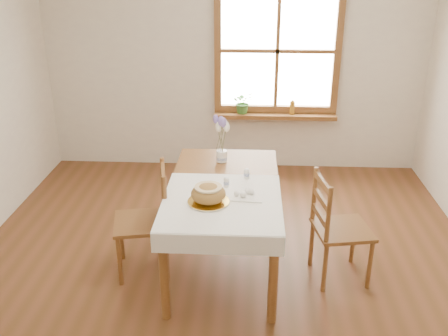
% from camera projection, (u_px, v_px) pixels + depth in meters
% --- Properties ---
extents(ground, '(5.00, 5.00, 0.00)m').
position_uv_depth(ground, '(222.00, 283.00, 4.10)').
color(ground, brown).
rests_on(ground, ground).
extents(room_walls, '(4.60, 5.10, 2.65)m').
position_uv_depth(room_walls, '(222.00, 78.00, 3.42)').
color(room_walls, beige).
rests_on(room_walls, ground).
extents(window, '(1.46, 0.08, 1.46)m').
position_uv_depth(window, '(277.00, 51.00, 5.76)').
color(window, brown).
rests_on(window, ground).
extents(window_sill, '(1.46, 0.20, 0.05)m').
position_uv_depth(window_sill, '(275.00, 116.00, 6.00)').
color(window_sill, brown).
rests_on(window_sill, ground).
extents(dining_table, '(0.90, 1.60, 0.75)m').
position_uv_depth(dining_table, '(224.00, 194.00, 4.11)').
color(dining_table, brown).
rests_on(dining_table, ground).
extents(table_linen, '(0.91, 0.99, 0.01)m').
position_uv_depth(table_linen, '(222.00, 201.00, 3.80)').
color(table_linen, white).
rests_on(table_linen, dining_table).
extents(chair_left, '(0.54, 0.52, 0.94)m').
position_uv_depth(chair_left, '(141.00, 221.00, 4.10)').
color(chair_left, brown).
rests_on(chair_left, ground).
extents(chair_right, '(0.52, 0.50, 0.92)m').
position_uv_depth(chair_right, '(342.00, 228.00, 4.01)').
color(chair_right, brown).
rests_on(chair_right, ground).
extents(bread_plate, '(0.32, 0.32, 0.02)m').
position_uv_depth(bread_plate, '(208.00, 202.00, 3.76)').
color(bread_plate, white).
rests_on(bread_plate, table_linen).
extents(bread_loaf, '(0.26, 0.26, 0.14)m').
position_uv_depth(bread_loaf, '(208.00, 192.00, 3.73)').
color(bread_loaf, olive).
rests_on(bread_loaf, bread_plate).
extents(egg_napkin, '(0.27, 0.24, 0.01)m').
position_uv_depth(egg_napkin, '(246.00, 195.00, 3.87)').
color(egg_napkin, white).
rests_on(egg_napkin, table_linen).
extents(eggs, '(0.21, 0.19, 0.04)m').
position_uv_depth(eggs, '(247.00, 192.00, 3.85)').
color(eggs, silver).
rests_on(eggs, egg_napkin).
extents(salt_shaker, '(0.06, 0.06, 0.09)m').
position_uv_depth(salt_shaker, '(226.00, 182.00, 4.01)').
color(salt_shaker, white).
rests_on(salt_shaker, table_linen).
extents(pepper_shaker, '(0.05, 0.05, 0.09)m').
position_uv_depth(pepper_shaker, '(247.00, 173.00, 4.15)').
color(pepper_shaker, white).
rests_on(pepper_shaker, table_linen).
extents(flower_vase, '(0.12, 0.12, 0.10)m').
position_uv_depth(flower_vase, '(222.00, 157.00, 4.50)').
color(flower_vase, white).
rests_on(flower_vase, dining_table).
extents(lavender_bouquet, '(0.17, 0.17, 0.31)m').
position_uv_depth(lavender_bouquet, '(222.00, 135.00, 4.41)').
color(lavender_bouquet, '#7560AA').
rests_on(lavender_bouquet, flower_vase).
extents(potted_plant, '(0.28, 0.30, 0.21)m').
position_uv_depth(potted_plant, '(243.00, 105.00, 5.97)').
color(potted_plant, '#3F762F').
rests_on(potted_plant, window_sill).
extents(amber_bottle, '(0.07, 0.07, 0.17)m').
position_uv_depth(amber_bottle, '(292.00, 107.00, 5.95)').
color(amber_bottle, '#A56E1E').
rests_on(amber_bottle, window_sill).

